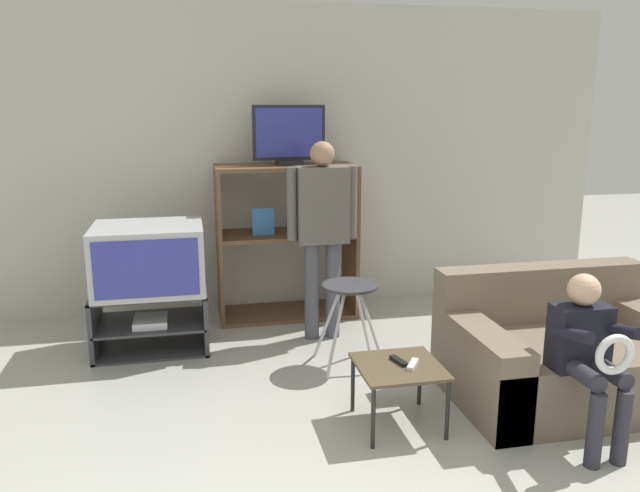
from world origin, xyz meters
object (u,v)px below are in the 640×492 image
(folding_stool, at_px, (350,297))
(remote_control_white, at_px, (413,364))
(television_main, at_px, (149,258))
(media_shelf, at_px, (286,240))
(remote_control_black, at_px, (399,361))
(person_seated_child, at_px, (588,348))
(television_flat, at_px, (289,137))
(snack_table, at_px, (399,372))
(tv_stand, at_px, (151,320))
(couch, at_px, (564,356))
(person_standing_adult, at_px, (322,222))

(folding_stool, distance_m, remote_control_white, 0.91)
(television_main, xyz_separation_m, media_shelf, (1.09, 0.53, -0.03))
(remote_control_black, distance_m, person_seated_child, 0.99)
(media_shelf, bearing_deg, person_seated_child, -62.97)
(media_shelf, relative_size, remote_control_white, 8.93)
(folding_stool, relative_size, person_seated_child, 0.64)
(television_flat, bearing_deg, folding_stool, -78.66)
(media_shelf, xyz_separation_m, snack_table, (0.32, -2.00, -0.33))
(tv_stand, bearing_deg, snack_table, -45.75)
(television_main, xyz_separation_m, remote_control_white, (1.47, -1.50, -0.31))
(television_flat, bearing_deg, remote_control_white, -80.05)
(folding_stool, distance_m, person_seated_child, 1.57)
(remote_control_black, bearing_deg, folding_stool, 79.65)
(television_main, height_order, folding_stool, television_main)
(television_flat, bearing_deg, tv_stand, -154.28)
(television_flat, xyz_separation_m, couch, (1.41, -1.85, -1.26))
(folding_stool, height_order, couch, couch)
(folding_stool, bearing_deg, remote_control_white, -81.84)
(snack_table, bearing_deg, television_main, 133.74)
(television_main, bearing_deg, remote_control_black, -45.47)
(remote_control_black, relative_size, person_standing_adult, 0.10)
(remote_control_white, relative_size, person_seated_child, 0.16)
(snack_table, relative_size, person_seated_child, 0.51)
(person_standing_adult, height_order, person_seated_child, person_standing_adult)
(media_shelf, height_order, folding_stool, media_shelf)
(remote_control_white, distance_m, couch, 1.08)
(remote_control_black, distance_m, couch, 1.13)
(media_shelf, bearing_deg, tv_stand, -153.50)
(television_main, distance_m, snack_table, 2.06)
(folding_stool, xyz_separation_m, couch, (1.18, -0.71, -0.23))
(tv_stand, relative_size, snack_table, 1.76)
(media_shelf, xyz_separation_m, remote_control_white, (0.39, -2.03, -0.28))
(tv_stand, xyz_separation_m, media_shelf, (1.10, 0.55, 0.44))
(tv_stand, relative_size, media_shelf, 0.63)
(television_main, relative_size, couch, 0.55)
(television_main, height_order, person_standing_adult, person_standing_adult)
(person_standing_adult, bearing_deg, person_seated_child, -60.16)
(television_flat, bearing_deg, person_seated_child, -63.58)
(snack_table, distance_m, remote_control_white, 0.09)
(remote_control_white, height_order, couch, couch)
(television_main, distance_m, media_shelf, 1.21)
(television_flat, xyz_separation_m, snack_table, (0.29, -2.00, -1.19))
(tv_stand, bearing_deg, couch, -27.15)
(folding_stool, distance_m, snack_table, 0.88)
(tv_stand, xyz_separation_m, couch, (2.54, -1.30, 0.04))
(media_shelf, relative_size, couch, 0.91)
(television_flat, height_order, person_seated_child, television_flat)
(tv_stand, distance_m, television_main, 0.47)
(person_standing_adult, bearing_deg, television_main, 177.56)
(tv_stand, relative_size, person_standing_adult, 0.54)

